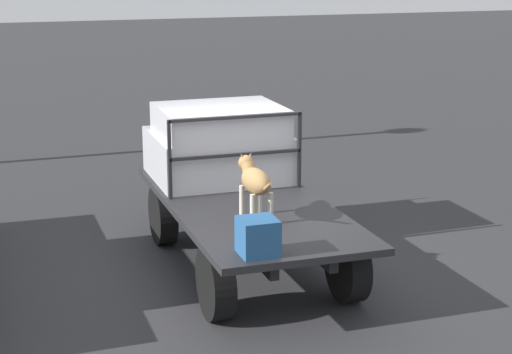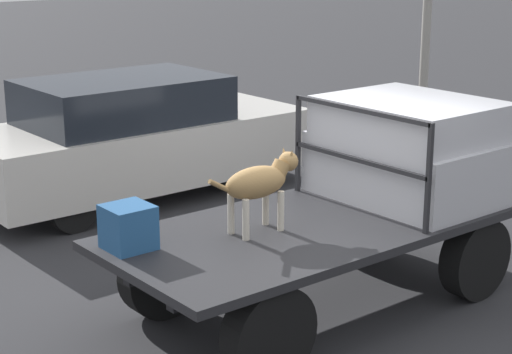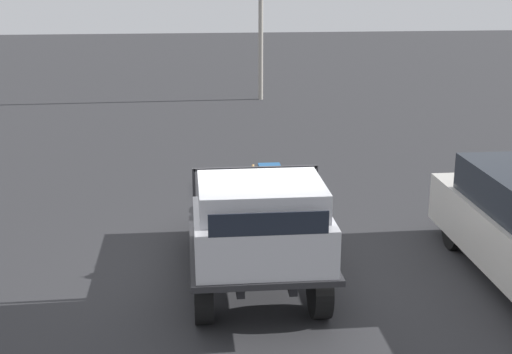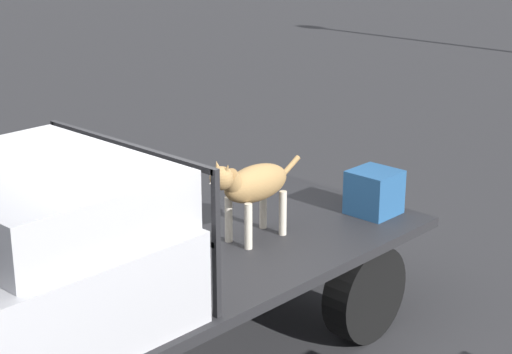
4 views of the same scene
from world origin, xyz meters
TOP-DOWN VIEW (x-y plane):
  - ground_plane at (0.00, 0.00)m, footprint 80.00×80.00m
  - flatbed_truck at (0.00, 0.00)m, footprint 4.15×1.85m
  - truck_cab at (1.23, 0.00)m, footprint 1.53×1.73m
  - truck_headboard at (0.43, 0.00)m, footprint 0.04×1.73m
  - dog at (-0.65, 0.12)m, footprint 1.00×0.28m
  - cargo_crate at (-1.79, 0.46)m, footprint 0.37×0.37m

SIDE VIEW (x-z plane):
  - ground_plane at x=0.00m, z-range 0.00..0.00m
  - flatbed_truck at x=0.00m, z-range 0.19..1.05m
  - cargo_crate at x=-1.79m, z-range 0.86..1.24m
  - dog at x=-0.65m, z-range 0.96..1.67m
  - truck_cab at x=1.23m, z-range 0.84..1.82m
  - truck_headboard at x=0.43m, z-range 1.01..2.00m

